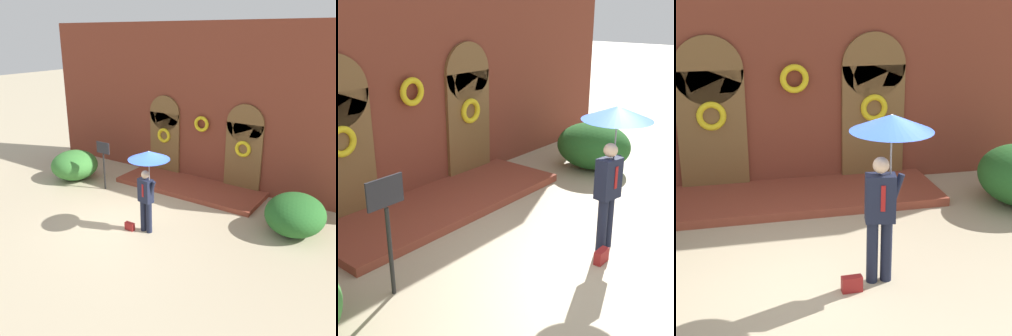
% 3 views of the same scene
% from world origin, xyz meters
% --- Properties ---
extents(ground_plane, '(80.00, 80.00, 0.00)m').
position_xyz_m(ground_plane, '(0.00, 0.00, 0.00)').
color(ground_plane, tan).
extents(building_facade, '(14.00, 2.30, 5.60)m').
position_xyz_m(building_facade, '(-0.00, 4.15, 2.68)').
color(building_facade, brown).
rests_on(building_facade, ground).
extents(person_with_umbrella, '(1.10, 1.10, 2.36)m').
position_xyz_m(person_with_umbrella, '(0.64, -0.18, 1.91)').
color(person_with_umbrella, '#191E33').
rests_on(person_with_umbrella, ground).
extents(handbag, '(0.28, 0.12, 0.22)m').
position_xyz_m(handbag, '(0.10, -0.38, 0.11)').
color(handbag, maroon).
rests_on(handbag, ground).
extents(sign_post, '(0.56, 0.06, 1.72)m').
position_xyz_m(sign_post, '(-2.48, 1.43, 1.16)').
color(sign_post, black).
rests_on(sign_post, ground).
extents(shrub_right, '(1.61, 1.81, 1.11)m').
position_xyz_m(shrub_right, '(3.96, 2.02, 0.55)').
color(shrub_right, '#235B23').
rests_on(shrub_right, ground).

